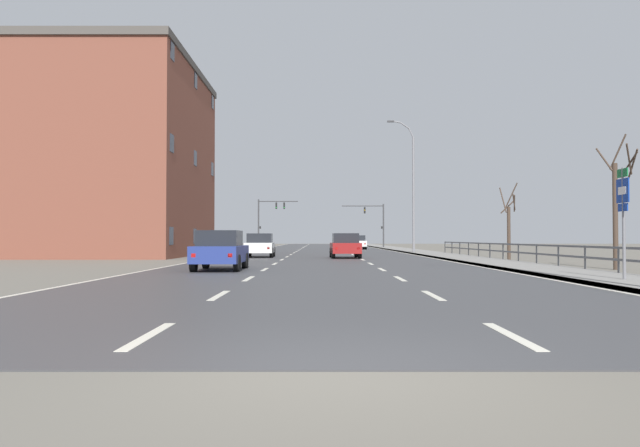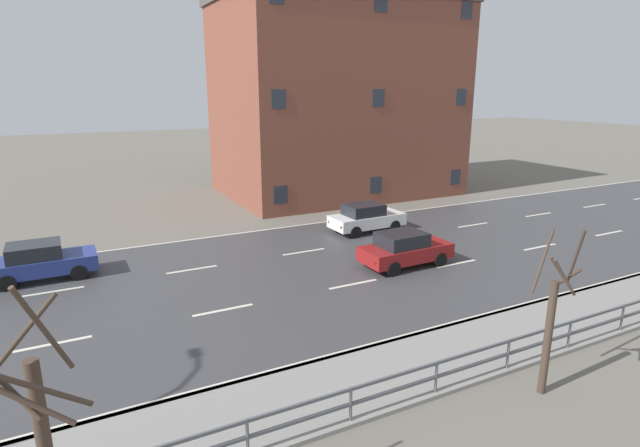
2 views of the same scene
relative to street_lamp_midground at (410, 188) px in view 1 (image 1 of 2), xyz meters
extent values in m
cube|color=#666056|center=(-7.47, 4.26, -5.49)|extent=(160.00, 160.00, 0.12)
cube|color=#3D3D3F|center=(-7.47, 16.26, -5.42)|extent=(14.00, 120.00, 0.02)
cube|color=beige|center=(-9.81, -41.74, -5.41)|extent=(0.16, 2.20, 0.01)
cube|color=beige|center=(-9.81, -36.34, -5.41)|extent=(0.16, 2.20, 0.01)
cube|color=beige|center=(-9.81, -30.94, -5.41)|extent=(0.16, 2.20, 0.01)
cube|color=beige|center=(-9.81, -25.54, -5.41)|extent=(0.16, 2.20, 0.01)
cube|color=beige|center=(-9.81, -20.14, -5.41)|extent=(0.16, 2.20, 0.01)
cube|color=beige|center=(-9.81, -14.74, -5.41)|extent=(0.16, 2.20, 0.01)
cube|color=beige|center=(-9.81, -9.34, -5.41)|extent=(0.16, 2.20, 0.01)
cube|color=beige|center=(-9.81, -3.94, -5.41)|extent=(0.16, 2.20, 0.01)
cube|color=beige|center=(-9.81, 1.46, -5.41)|extent=(0.16, 2.20, 0.01)
cube|color=beige|center=(-9.81, 6.86, -5.41)|extent=(0.16, 2.20, 0.01)
cube|color=beige|center=(-9.81, 12.26, -5.41)|extent=(0.16, 2.20, 0.01)
cube|color=beige|center=(-9.81, 17.66, -5.41)|extent=(0.16, 2.20, 0.01)
cube|color=beige|center=(-9.81, 23.06, -5.41)|extent=(0.16, 2.20, 0.01)
cube|color=beige|center=(-9.81, 28.46, -5.41)|extent=(0.16, 2.20, 0.01)
cube|color=beige|center=(-9.81, 33.86, -5.41)|extent=(0.16, 2.20, 0.01)
cube|color=beige|center=(-9.81, 39.26, -5.41)|extent=(0.16, 2.20, 0.01)
cube|color=beige|center=(-9.81, 44.66, -5.41)|extent=(0.16, 2.20, 0.01)
cube|color=beige|center=(-9.81, 50.06, -5.41)|extent=(0.16, 2.20, 0.01)
cube|color=beige|center=(-9.81, 55.46, -5.41)|extent=(0.16, 2.20, 0.01)
cube|color=beige|center=(-9.81, 60.86, -5.41)|extent=(0.16, 2.20, 0.01)
cube|color=beige|center=(-9.81, 66.26, -5.41)|extent=(0.16, 2.20, 0.01)
cube|color=beige|center=(-9.81, 71.66, -5.41)|extent=(0.16, 2.20, 0.01)
cube|color=beige|center=(-5.14, -41.74, -5.41)|extent=(0.16, 2.20, 0.01)
cube|color=beige|center=(-5.14, -36.34, -5.41)|extent=(0.16, 2.20, 0.01)
cube|color=beige|center=(-5.14, -30.94, -5.41)|extent=(0.16, 2.20, 0.01)
cube|color=beige|center=(-5.14, -25.54, -5.41)|extent=(0.16, 2.20, 0.01)
cube|color=beige|center=(-5.14, -20.14, -5.41)|extent=(0.16, 2.20, 0.01)
cube|color=beige|center=(-5.14, -14.74, -5.41)|extent=(0.16, 2.20, 0.01)
cube|color=beige|center=(-5.14, -9.34, -5.41)|extent=(0.16, 2.20, 0.01)
cube|color=beige|center=(-5.14, -3.94, -5.41)|extent=(0.16, 2.20, 0.01)
cube|color=beige|center=(-5.14, 1.46, -5.41)|extent=(0.16, 2.20, 0.01)
cube|color=beige|center=(-5.14, 6.86, -5.41)|extent=(0.16, 2.20, 0.01)
cube|color=beige|center=(-5.14, 12.26, -5.41)|extent=(0.16, 2.20, 0.01)
cube|color=beige|center=(-5.14, 17.66, -5.41)|extent=(0.16, 2.20, 0.01)
cube|color=beige|center=(-5.14, 23.06, -5.41)|extent=(0.16, 2.20, 0.01)
cube|color=beige|center=(-5.14, 28.46, -5.41)|extent=(0.16, 2.20, 0.01)
cube|color=beige|center=(-5.14, 33.86, -5.41)|extent=(0.16, 2.20, 0.01)
cube|color=beige|center=(-5.14, 39.26, -5.41)|extent=(0.16, 2.20, 0.01)
cube|color=beige|center=(-5.14, 44.66, -5.41)|extent=(0.16, 2.20, 0.01)
cube|color=beige|center=(-5.14, 50.06, -5.41)|extent=(0.16, 2.20, 0.01)
cube|color=beige|center=(-5.14, 55.46, -5.41)|extent=(0.16, 2.20, 0.01)
cube|color=beige|center=(-5.14, 60.86, -5.41)|extent=(0.16, 2.20, 0.01)
cube|color=beige|center=(-5.14, 66.26, -5.41)|extent=(0.16, 2.20, 0.01)
cube|color=beige|center=(-5.14, 71.66, -5.41)|extent=(0.16, 2.20, 0.01)
cube|color=beige|center=(-0.62, 16.26, -5.41)|extent=(0.16, 120.00, 0.01)
cube|color=beige|center=(-14.32, 16.26, -5.41)|extent=(0.16, 120.00, 0.01)
cube|color=gray|center=(1.03, 16.26, -5.37)|extent=(3.00, 120.00, 0.12)
cube|color=slate|center=(-0.39, 16.26, -5.37)|extent=(0.16, 120.00, 0.12)
cube|color=#515459|center=(2.38, -19.30, -4.48)|extent=(0.06, 35.43, 0.08)
cube|color=#515459|center=(2.38, -19.30, -4.88)|extent=(0.06, 35.43, 0.08)
cylinder|color=#515459|center=(2.38, -29.42, -4.93)|extent=(0.07, 0.07, 1.00)
cylinder|color=#515459|center=(2.38, -26.89, -4.93)|extent=(0.07, 0.07, 1.00)
cylinder|color=#515459|center=(2.38, -24.36, -4.93)|extent=(0.07, 0.07, 1.00)
cylinder|color=#515459|center=(2.38, -21.83, -4.93)|extent=(0.07, 0.07, 1.00)
cylinder|color=#515459|center=(2.38, -19.30, -4.93)|extent=(0.07, 0.07, 1.00)
cylinder|color=#515459|center=(2.38, -16.77, -4.93)|extent=(0.07, 0.07, 1.00)
cylinder|color=#515459|center=(2.38, -14.24, -4.93)|extent=(0.07, 0.07, 1.00)
cylinder|color=#515459|center=(2.38, -11.71, -4.93)|extent=(0.07, 0.07, 1.00)
cylinder|color=#515459|center=(2.38, -9.18, -4.93)|extent=(0.07, 0.07, 1.00)
cylinder|color=#515459|center=(2.38, -6.64, -4.93)|extent=(0.07, 0.07, 1.00)
cylinder|color=#515459|center=(2.38, -4.11, -4.93)|extent=(0.07, 0.07, 1.00)
cylinder|color=#515459|center=(2.38, -1.58, -4.93)|extent=(0.07, 0.07, 1.00)
cylinder|color=slate|center=(0.13, 0.00, -0.64)|extent=(0.20, 0.20, 9.59)
cylinder|color=slate|center=(-0.05, 0.00, 4.54)|extent=(0.46, 0.11, 0.81)
cylinder|color=slate|center=(-0.58, 0.00, 5.17)|extent=(0.75, 0.11, 0.57)
cylinder|color=slate|center=(-1.34, 0.00, 5.48)|extent=(0.85, 0.11, 0.25)
cube|color=#333335|center=(-1.75, 0.00, 5.50)|extent=(0.56, 0.24, 0.12)
cylinder|color=slate|center=(0.93, -32.66, -3.80)|extent=(0.09, 0.09, 3.26)
cube|color=#146633|center=(0.91, -32.66, -2.32)|extent=(0.03, 0.56, 0.24)
cube|color=#143899|center=(0.91, -32.66, -2.82)|extent=(0.03, 0.68, 0.68)
cube|color=white|center=(0.89, -32.66, -2.82)|extent=(0.01, 0.44, 0.22)
cube|color=#143899|center=(0.91, -32.66, -3.29)|extent=(0.03, 0.52, 0.22)
cylinder|color=#38383A|center=(0.43, 26.39, -2.64)|extent=(0.18, 0.18, 5.59)
cylinder|color=#38383A|center=(-2.21, 26.39, -0.09)|extent=(5.27, 0.12, 0.12)
cube|color=black|center=(-1.94, 26.39, -0.64)|extent=(0.20, 0.28, 0.80)
sphere|color=#2D2D2D|center=(-1.94, 26.24, -0.38)|extent=(0.14, 0.14, 0.14)
sphere|color=#F2AD19|center=(-1.94, 26.24, -0.64)|extent=(0.14, 0.14, 0.14)
sphere|color=#2D2D2D|center=(-1.94, 26.24, -0.90)|extent=(0.14, 0.14, 0.14)
cube|color=black|center=(0.21, 26.34, -2.83)|extent=(0.18, 0.12, 0.32)
cylinder|color=#38383A|center=(-15.37, 26.27, -2.35)|extent=(0.18, 0.18, 6.16)
cylinder|color=#38383A|center=(-12.88, 26.27, 0.48)|extent=(4.98, 0.12, 0.12)
cube|color=black|center=(-13.13, 26.27, -0.07)|extent=(0.20, 0.28, 0.80)
sphere|color=#2D2D2D|center=(-13.13, 26.12, 0.19)|extent=(0.14, 0.14, 0.14)
sphere|color=#2D2D2D|center=(-13.13, 26.12, -0.07)|extent=(0.14, 0.14, 0.14)
sphere|color=green|center=(-13.13, 26.12, -0.33)|extent=(0.14, 0.14, 0.14)
cube|color=black|center=(-12.14, 26.27, -0.07)|extent=(0.20, 0.28, 0.80)
sphere|color=#2D2D2D|center=(-12.14, 26.12, 0.19)|extent=(0.14, 0.14, 0.14)
sphere|color=#2D2D2D|center=(-12.14, 26.12, -0.07)|extent=(0.14, 0.14, 0.14)
sphere|color=green|center=(-12.14, 26.12, -0.33)|extent=(0.14, 0.14, 0.14)
cube|color=black|center=(-15.15, 26.22, -2.83)|extent=(0.18, 0.12, 0.32)
cube|color=maroon|center=(-6.02, -11.54, -4.78)|extent=(1.86, 4.14, 0.64)
cube|color=black|center=(-6.01, -11.79, -4.16)|extent=(1.61, 2.04, 0.60)
cube|color=slate|center=(-6.04, -10.84, -4.18)|extent=(1.41, 0.12, 0.51)
cylinder|color=black|center=(-5.24, -10.24, -5.10)|extent=(0.24, 0.67, 0.66)
cylinder|color=black|center=(-6.86, -10.29, -5.10)|extent=(0.24, 0.67, 0.66)
cylinder|color=black|center=(-5.18, -12.79, -5.10)|extent=(0.24, 0.67, 0.66)
cylinder|color=black|center=(-6.80, -12.83, -5.10)|extent=(0.24, 0.67, 0.66)
cube|color=red|center=(-6.63, -13.58, -4.78)|extent=(0.16, 0.04, 0.14)
cube|color=red|center=(-5.31, -13.55, -4.78)|extent=(0.16, 0.04, 0.14)
cube|color=navy|center=(-11.52, -25.84, -4.78)|extent=(1.79, 4.11, 0.64)
cube|color=black|center=(-11.52, -26.09, -4.16)|extent=(1.58, 2.01, 0.60)
cube|color=slate|center=(-11.53, -25.14, -4.18)|extent=(1.40, 0.09, 0.51)
cylinder|color=black|center=(-10.72, -24.56, -5.10)|extent=(0.23, 0.66, 0.66)
cylinder|color=black|center=(-12.34, -24.57, -5.10)|extent=(0.23, 0.66, 0.66)
cylinder|color=black|center=(-10.70, -27.10, -5.10)|extent=(0.23, 0.66, 0.66)
cylinder|color=black|center=(-12.32, -27.11, -5.10)|extent=(0.23, 0.66, 0.66)
cube|color=red|center=(-12.17, -27.87, -4.78)|extent=(0.16, 0.04, 0.14)
cube|color=red|center=(-10.85, -27.86, -4.78)|extent=(0.16, 0.04, 0.14)
cube|color=silver|center=(-11.53, -10.08, -4.78)|extent=(1.87, 4.15, 0.64)
cube|color=black|center=(-11.53, -10.33, -4.16)|extent=(1.61, 2.04, 0.60)
cube|color=slate|center=(-11.55, -9.38, -4.18)|extent=(1.41, 0.12, 0.51)
cylinder|color=black|center=(-10.76, -8.79, -5.10)|extent=(0.24, 0.67, 0.66)
cylinder|color=black|center=(-12.38, -8.83, -5.10)|extent=(0.24, 0.67, 0.66)
cylinder|color=black|center=(-10.69, -11.33, -5.10)|extent=(0.24, 0.67, 0.66)
cylinder|color=black|center=(-12.31, -11.37, -5.10)|extent=(0.24, 0.67, 0.66)
cube|color=red|center=(-12.14, -12.12, -4.78)|extent=(0.16, 0.04, 0.14)
cube|color=red|center=(-10.82, -12.09, -4.78)|extent=(0.16, 0.04, 0.14)
cube|color=silver|center=(-3.43, 17.54, -4.78)|extent=(1.84, 4.14, 0.64)
cube|color=black|center=(-3.43, 17.29, -4.16)|extent=(1.60, 2.03, 0.60)
cube|color=slate|center=(-3.45, 18.24, -4.18)|extent=(1.41, 0.11, 0.51)
cylinder|color=black|center=(-2.65, 18.82, -5.10)|extent=(0.23, 0.66, 0.66)
cylinder|color=black|center=(-4.27, 18.79, -5.10)|extent=(0.23, 0.66, 0.66)
cylinder|color=black|center=(-2.60, 16.28, -5.10)|extent=(0.23, 0.66, 0.66)
cylinder|color=black|center=(-4.22, 16.25, -5.10)|extent=(0.23, 0.66, 0.66)
cube|color=red|center=(-4.05, 15.49, -4.78)|extent=(0.16, 0.04, 0.14)
cube|color=red|center=(-2.73, 15.52, -4.78)|extent=(0.16, 0.04, 0.14)
cube|color=brown|center=(-22.21, -6.19, 1.22)|extent=(11.12, 16.14, 13.29)
cube|color=#4C4742|center=(-22.21, -6.19, 8.11)|extent=(11.34, 16.47, 0.50)
cube|color=#282D38|center=(-16.63, -13.06, -4.03)|extent=(0.04, 0.90, 1.10)
cube|color=#282D38|center=(-16.63, -6.19, -4.03)|extent=(0.04, 0.90, 1.10)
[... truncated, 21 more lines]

